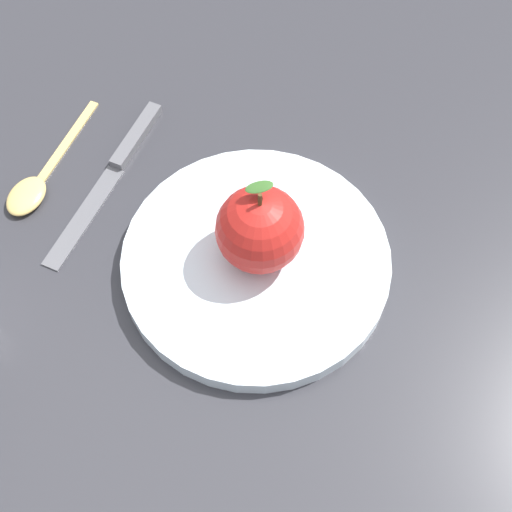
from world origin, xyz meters
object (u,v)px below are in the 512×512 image
Objects in this scene: apple at (260,229)px; knife at (116,167)px; dinner_plate at (256,261)px; spoon at (35,184)px.

knife is (0.12, 0.14, -0.05)m from apple.
dinner_plate is at bearing -132.20° from knife.
apple is 0.61× the size of spoon.
knife is at bearing 47.80° from dinner_plate.
spoon is at bearing 64.06° from dinner_plate.
dinner_plate is 0.05m from apple.
knife is at bearing 49.68° from apple.
dinner_plate is 0.24m from spoon.
dinner_plate is 2.67× the size of apple.
apple reaches higher than knife.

